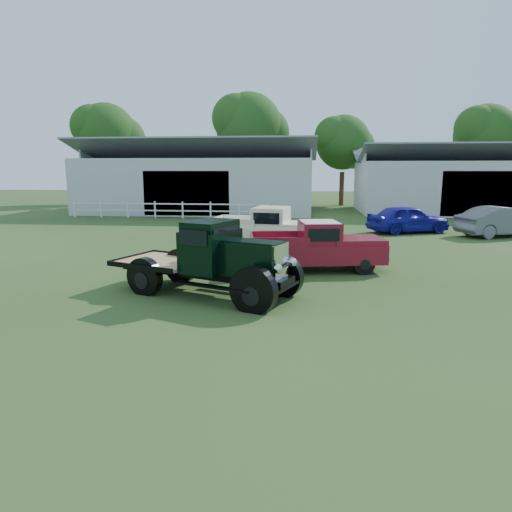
# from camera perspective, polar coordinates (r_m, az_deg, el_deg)

# --- Properties ---
(ground) EXTENTS (120.00, 120.00, 0.00)m
(ground) POSITION_cam_1_polar(r_m,az_deg,el_deg) (11.99, -1.57, -6.00)
(ground) COLOR #2D4319
(shed_left) EXTENTS (18.80, 10.20, 5.60)m
(shed_left) POSITION_cam_1_polar(r_m,az_deg,el_deg) (38.34, -6.89, 9.81)
(shed_left) COLOR silver
(shed_left) RESTS_ON ground
(shed_right) EXTENTS (16.80, 9.20, 5.20)m
(shed_right) POSITION_cam_1_polar(r_m,az_deg,el_deg) (40.35, 24.37, 8.70)
(shed_right) COLOR silver
(shed_right) RESTS_ON ground
(fence_rail) EXTENTS (14.20, 0.16, 1.20)m
(fence_rail) POSITION_cam_1_polar(r_m,az_deg,el_deg) (32.92, -10.84, 5.69)
(fence_rail) COLOR white
(fence_rail) RESTS_ON ground
(tree_a) EXTENTS (6.30, 6.30, 10.50)m
(tree_a) POSITION_cam_1_polar(r_m,az_deg,el_deg) (48.51, -18.11, 12.47)
(tree_a) COLOR #325518
(tree_a) RESTS_ON ground
(tree_b) EXTENTS (6.90, 6.90, 11.50)m
(tree_b) POSITION_cam_1_polar(r_m,az_deg,el_deg) (45.76, -0.90, 13.75)
(tree_b) COLOR #325518
(tree_b) RESTS_ON ground
(tree_c) EXTENTS (5.40, 5.40, 9.00)m
(tree_c) POSITION_cam_1_polar(r_m,az_deg,el_deg) (44.52, 10.78, 12.03)
(tree_c) COLOR #325518
(tree_c) RESTS_ON ground
(tree_d) EXTENTS (6.00, 6.00, 10.00)m
(tree_d) POSITION_cam_1_polar(r_m,az_deg,el_deg) (48.29, 26.60, 11.59)
(tree_d) COLOR #325518
(tree_d) RESTS_ON ground
(vintage_flatbed) EXTENTS (5.67, 3.88, 2.09)m
(vintage_flatbed) POSITION_cam_1_polar(r_m,az_deg,el_deg) (12.70, -6.04, -0.24)
(vintage_flatbed) COLOR black
(vintage_flatbed) RESTS_ON ground
(red_pickup) EXTENTS (4.96, 2.58, 1.72)m
(red_pickup) POSITION_cam_1_polar(r_m,az_deg,el_deg) (15.85, 7.54, 1.28)
(red_pickup) COLOR maroon
(red_pickup) RESTS_ON ground
(white_pickup) EXTENTS (5.26, 2.72, 1.84)m
(white_pickup) POSITION_cam_1_polar(r_m,az_deg,el_deg) (19.46, 1.60, 3.33)
(white_pickup) COLOR #F6EFC9
(white_pickup) RESTS_ON ground
(misc_car_blue) EXTENTS (4.78, 3.18, 1.51)m
(misc_car_blue) POSITION_cam_1_polar(r_m,az_deg,el_deg) (26.39, 18.46, 4.42)
(misc_car_blue) COLOR #1B1891
(misc_car_blue) RESTS_ON ground
(misc_car_grey) EXTENTS (4.96, 3.17, 1.54)m
(misc_car_grey) POSITION_cam_1_polar(r_m,az_deg,el_deg) (26.88, 28.41, 3.80)
(misc_car_grey) COLOR slate
(misc_car_grey) RESTS_ON ground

